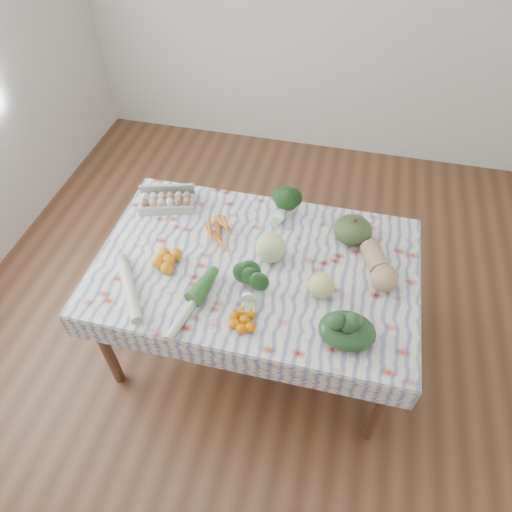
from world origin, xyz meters
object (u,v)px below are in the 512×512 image
Objects in this scene: egg_carton at (167,203)px; butternut_squash at (379,265)px; dining_table at (256,274)px; kabocha_squash at (353,230)px; grapefruit at (322,286)px; cabbage at (271,248)px.

butternut_squash is at bearing -26.59° from egg_carton.
kabocha_squash is (0.46, 0.29, 0.15)m from dining_table.
grapefruit is (0.95, -0.41, 0.02)m from egg_carton.
egg_carton is at bearing 156.48° from grapefruit.
egg_carton is at bearing 148.29° from butternut_squash.
kabocha_squash is 0.43m from grapefruit.
butternut_squash is (1.21, -0.22, 0.03)m from egg_carton.
egg_carton is 1.06m from kabocha_squash.
dining_table is 0.57m from kabocha_squash.
butternut_squash is at bearing 2.02° from cabbage.
cabbage is at bearing 148.85° from grapefruit.
kabocha_squash is at bearing 74.99° from grapefruit.
egg_carton is 1.53× the size of kabocha_squash.
dining_table is at bearing -139.67° from cabbage.
dining_table is 0.18m from cabbage.
cabbage reaches higher than dining_table.
grapefruit is at bearing -18.81° from dining_table.
kabocha_squash is 1.30× the size of cabbage.
dining_table is at bearing 165.40° from butternut_squash.
grapefruit is (-0.26, -0.19, -0.00)m from butternut_squash.
kabocha_squash is at bearing 30.98° from cabbage.
cabbage is (0.06, 0.05, 0.16)m from dining_table.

